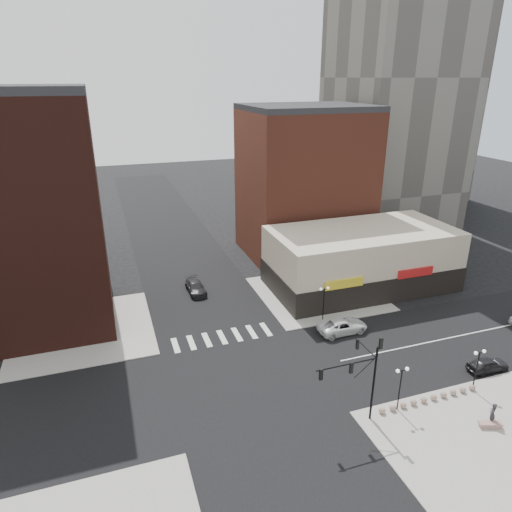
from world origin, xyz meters
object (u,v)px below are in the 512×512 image
white_suv (343,326)px  dark_sedan_east (488,365)px  street_lamp_ne (324,295)px  stone_bench (490,425)px  street_lamp_se_a (401,378)px  pedestrian (492,414)px  street_lamp_se_b (478,360)px  traffic_signal (362,369)px  dark_sedan_north (196,287)px

white_suv → dark_sedan_east: bearing=-140.1°
street_lamp_ne → stone_bench: street_lamp_ne is taller
street_lamp_se_a → street_lamp_ne: bearing=86.4°
pedestrian → stone_bench: size_ratio=1.00×
street_lamp_se_a → street_lamp_se_b: same height
traffic_signal → street_lamp_ne: bearing=73.3°
street_lamp_se_a → white_suv: size_ratio=0.74×
street_lamp_se_a → stone_bench: 7.80m
stone_bench → pedestrian: bearing=59.8°
street_lamp_se_b → stone_bench: (-2.14, -4.23, -2.94)m
dark_sedan_north → stone_bench: 36.72m
street_lamp_se_a → street_lamp_ne: size_ratio=1.00×
traffic_signal → stone_bench: (9.62, -4.40, -4.61)m
traffic_signal → dark_sedan_north: size_ratio=1.51×
white_suv → pedestrian: pedestrian is taller
traffic_signal → dark_sedan_north: bearing=105.4°
street_lamp_ne → white_suv: size_ratio=0.74×
traffic_signal → white_suv: traffic_signal is taller
dark_sedan_east → pedestrian: pedestrian is taller
street_lamp_ne → dark_sedan_east: bearing=-52.8°
white_suv → street_lamp_se_b: bearing=-156.5°
street_lamp_ne → stone_bench: size_ratio=2.16×
stone_bench → white_suv: bearing=122.8°
street_lamp_se_b → white_suv: size_ratio=0.74×
street_lamp_ne → street_lamp_se_a: bearing=-93.6°
pedestrian → street_lamp_se_b: bearing=-154.1°
street_lamp_se_a → dark_sedan_north: bearing=112.2°
traffic_signal → dark_sedan_east: traffic_signal is taller
white_suv → stone_bench: bearing=-168.8°
street_lamp_se_a → stone_bench: bearing=-35.8°
street_lamp_se_b → dark_sedan_east: (3.61, 2.00, -2.60)m
street_lamp_se_b → stone_bench: street_lamp_se_b is taller
dark_sedan_east → traffic_signal: bearing=99.8°
street_lamp_se_a → traffic_signal: bearing=177.4°
white_suv → dark_sedan_east: size_ratio=1.39×
dark_sedan_north → pedestrian: 36.63m
street_lamp_se_b → dark_sedan_north: 34.32m
traffic_signal → street_lamp_se_a: bearing=-2.6°
street_lamp_ne → dark_sedan_north: size_ratio=0.81×
dark_sedan_north → pedestrian: bearing=-62.9°
white_suv → pedestrian: 17.40m
dark_sedan_east → stone_bench: (-5.75, -6.23, -0.34)m
white_suv → pedestrian: size_ratio=2.92×
dark_sedan_north → dark_sedan_east: bearing=-50.4°
traffic_signal → pedestrian: 11.47m
dark_sedan_east → street_lamp_se_a: bearing=102.8°
dark_sedan_north → traffic_signal: bearing=-76.4°
pedestrian → stone_bench: (-0.37, -0.31, -0.73)m
white_suv → pedestrian: bearing=-167.4°
traffic_signal → street_lamp_se_b: size_ratio=1.87×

